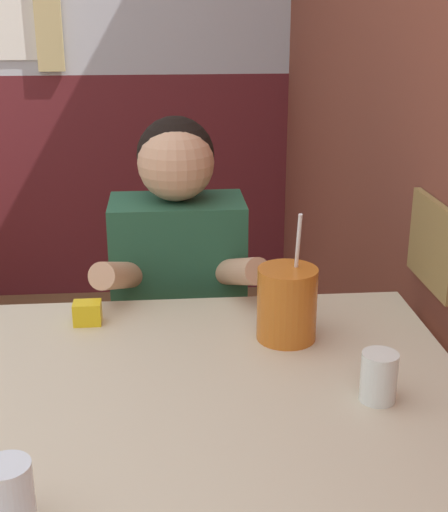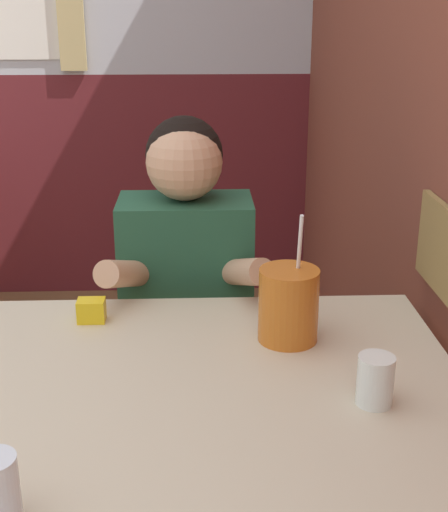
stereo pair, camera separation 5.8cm
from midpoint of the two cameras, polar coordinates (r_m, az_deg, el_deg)
The scene contains 8 objects.
brick_wall_right at distance 2.22m, azimuth 11.58°, elevation 17.33°, with size 0.08×4.66×2.70m.
back_wall at distance 3.57m, azimuth -17.29°, elevation 17.76°, with size 5.57×0.09×2.70m.
main_table at distance 1.32m, azimuth -2.83°, elevation -13.98°, with size 0.99×0.92×0.77m.
person_seated at distance 1.92m, azimuth -4.43°, elevation -5.82°, with size 0.42×0.40×1.17m.
cocktail_pitcher at distance 1.47m, azimuth 3.93°, elevation -3.84°, with size 0.12×0.12×0.27m.
glass_near_pitcher at distance 1.03m, azimuth -18.42°, elevation -17.89°, with size 0.07×0.07×0.10m.
glass_center at distance 1.29m, azimuth 11.00°, elevation -9.48°, with size 0.06×0.06×0.09m.
condiment_mustard at distance 1.59m, azimuth -11.91°, elevation -4.49°, with size 0.06×0.04×0.05m.
Camera 1 is at (0.68, -0.80, 1.43)m, focal length 50.00 mm.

